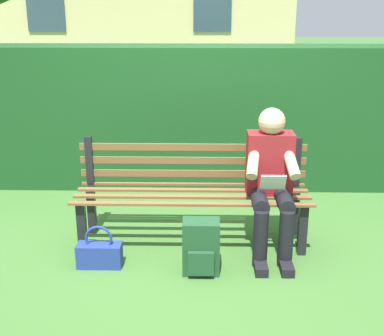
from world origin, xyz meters
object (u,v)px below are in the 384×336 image
object	(u,v)px
person_seated	(271,178)
backpack	(201,247)
park_bench	(192,189)
handbag	(100,254)

from	to	relation	value
person_seated	backpack	world-z (taller)	person_seated
person_seated	backpack	xyz separation A→B (m)	(0.57, 0.40, -0.43)
park_bench	person_seated	distance (m)	0.69
backpack	person_seated	bearing A→B (deg)	-144.64
park_bench	backpack	distance (m)	0.65
handbag	park_bench	bearing A→B (deg)	-144.56
person_seated	handbag	world-z (taller)	person_seated
park_bench	handbag	distance (m)	0.96
person_seated	handbag	bearing A→B (deg)	13.57
person_seated	backpack	bearing A→B (deg)	35.36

